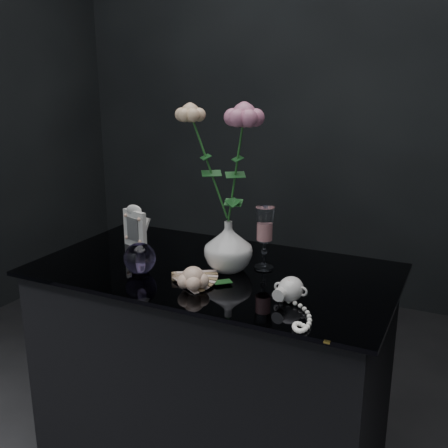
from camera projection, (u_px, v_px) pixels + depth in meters
The scene contains 9 objects.
table at pixel (214, 381), 1.65m from camera, with size 1.05×0.58×0.76m.
vase at pixel (228, 246), 1.51m from camera, with size 0.14×0.14×0.15m, color white.
wine_glass at pixel (264, 238), 1.51m from camera, with size 0.06×0.06×0.19m, color white, non-canonical shape.
picture_frame at pixel (135, 226), 1.72m from camera, with size 0.11×0.08×0.14m, color white, non-canonical shape.
paperweight at pixel (140, 258), 1.49m from camera, with size 0.09×0.09×0.09m, color #997ECD, non-canonical shape.
paper_fan at pixel (174, 276), 1.45m from camera, with size 0.24×0.19×0.03m, color beige, non-canonical shape.
loose_rose at pixel (193, 278), 1.38m from camera, with size 0.14×0.19×0.06m, color #FFC4A4, non-canonical shape.
pearl_jar at pixel (291, 288), 1.31m from camera, with size 0.22×0.23×0.07m, color white, non-canonical shape.
roses at pixel (222, 155), 1.45m from camera, with size 0.23×0.12×0.39m.
Camera 1 is at (0.66, -1.24, 1.31)m, focal length 42.00 mm.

